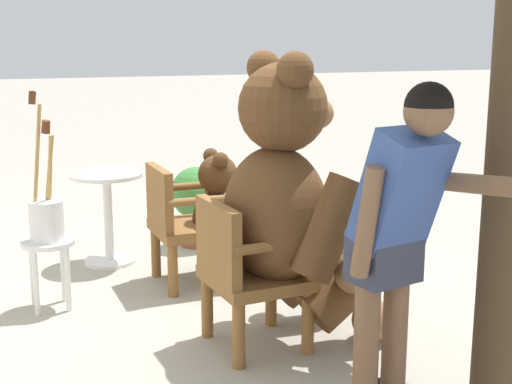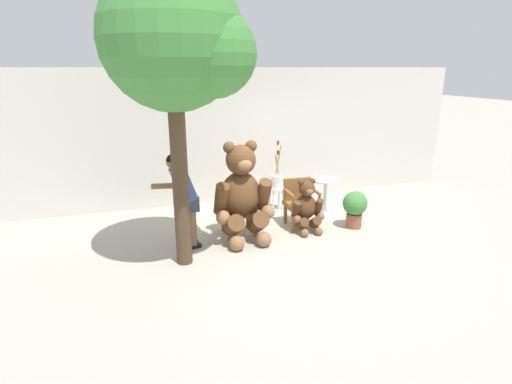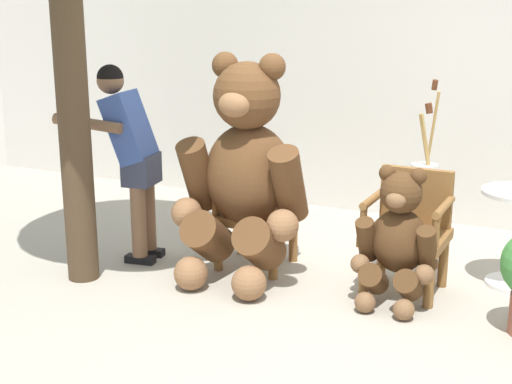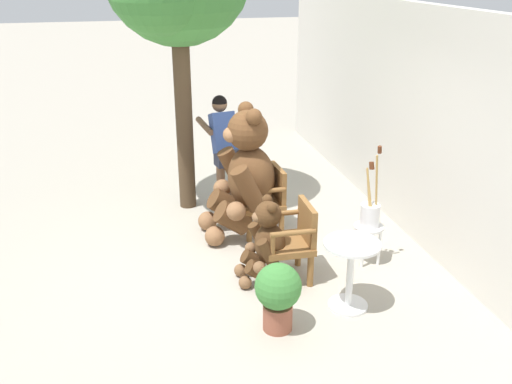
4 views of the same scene
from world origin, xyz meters
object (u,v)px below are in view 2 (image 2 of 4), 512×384
at_px(teddy_bear_large, 242,193).
at_px(round_side_table, 325,192).
at_px(wooden_chair_left, 238,208).
at_px(wooden_chair_right, 300,201).
at_px(brush_bucket, 277,179).
at_px(white_stool, 276,193).
at_px(patio_tree, 179,44).
at_px(potted_plant, 355,207).
at_px(teddy_bear_small, 307,206).
at_px(person_visitor, 184,193).

relative_size(teddy_bear_large, round_side_table, 2.32).
distance_m(wooden_chair_left, wooden_chair_right, 1.18).
bearing_deg(brush_bucket, white_stool, 159.74).
height_order(patio_tree, potted_plant, patio_tree).
relative_size(wooden_chair_left, white_stool, 1.87).
bearing_deg(potted_plant, teddy_bear_small, 173.48).
relative_size(brush_bucket, round_side_table, 1.33).
bearing_deg(potted_plant, white_stool, 127.17).
distance_m(person_visitor, patio_tree, 2.24).
bearing_deg(wooden_chair_left, brush_bucket, 41.70).
distance_m(teddy_bear_small, brush_bucket, 1.26).
xyz_separation_m(brush_bucket, potted_plant, (1.02, -1.34, -0.24)).
bearing_deg(round_side_table, person_visitor, -165.35).
distance_m(wooden_chair_right, round_side_table, 0.80).
relative_size(white_stool, round_side_table, 0.64).
xyz_separation_m(person_visitor, patio_tree, (-0.02, -0.57, 2.16)).
distance_m(wooden_chair_right, brush_bucket, 0.97).
bearing_deg(patio_tree, teddy_bear_small, 16.09).
xyz_separation_m(teddy_bear_small, white_stool, (-0.12, 1.24, -0.11)).
bearing_deg(teddy_bear_large, person_visitor, -175.48).
bearing_deg(round_side_table, wooden_chair_right, -150.61).
height_order(person_visitor, patio_tree, patio_tree).
xyz_separation_m(teddy_bear_large, patio_tree, (-0.98, -0.64, 2.27)).
height_order(wooden_chair_left, potted_plant, wooden_chair_left).
xyz_separation_m(teddy_bear_large, person_visitor, (-0.96, -0.08, 0.10)).
height_order(round_side_table, patio_tree, patio_tree).
xyz_separation_m(wooden_chair_left, brush_bucket, (1.06, 0.95, 0.17)).
height_order(person_visitor, potted_plant, person_visitor).
relative_size(wooden_chair_left, teddy_bear_small, 0.90).
distance_m(teddy_bear_large, round_side_table, 2.02).
distance_m(brush_bucket, potted_plant, 1.70).
distance_m(wooden_chair_left, potted_plant, 2.12).
height_order(wooden_chair_left, teddy_bear_large, teddy_bear_large).
relative_size(round_side_table, patio_tree, 0.18).
height_order(brush_bucket, patio_tree, patio_tree).
xyz_separation_m(wooden_chair_right, round_side_table, (0.70, 0.39, -0.01)).
bearing_deg(patio_tree, teddy_bear_large, 33.28).
xyz_separation_m(person_visitor, white_stool, (2.02, 1.30, -0.57)).
bearing_deg(wooden_chair_left, patio_tree, -136.82).
xyz_separation_m(person_visitor, brush_bucket, (2.02, 1.29, -0.29)).
distance_m(teddy_bear_small, white_stool, 1.25).
distance_m(teddy_bear_small, patio_tree, 3.45).
bearing_deg(white_stool, patio_tree, -137.53).
relative_size(wooden_chair_left, teddy_bear_large, 0.52).
xyz_separation_m(teddy_bear_large, round_side_table, (1.88, 0.67, -0.37)).
height_order(wooden_chair_right, potted_plant, wooden_chair_right).
bearing_deg(teddy_bear_small, patio_tree, -163.91).
bearing_deg(patio_tree, wooden_chair_left, 43.18).
xyz_separation_m(teddy_bear_small, round_side_table, (0.70, 0.69, -0.02)).
height_order(white_stool, brush_bucket, brush_bucket).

